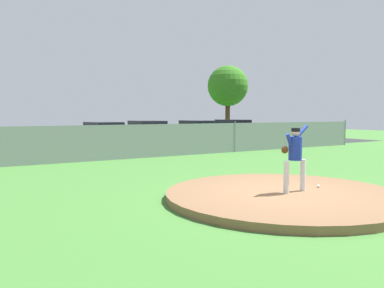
{
  "coord_description": "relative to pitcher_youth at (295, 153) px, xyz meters",
  "views": [
    {
      "loc": [
        -6.8,
        -6.71,
        2.08
      ],
      "look_at": [
        -0.54,
        3.4,
        1.16
      ],
      "focal_mm": 35.93,
      "sensor_mm": 36.0,
      "label": 1
    }
  ],
  "objects": [
    {
      "name": "ground_plane",
      "position": [
        -0.2,
        6.15,
        -1.15
      ],
      "size": [
        80.0,
        80.0,
        0.0
      ],
      "primitive_type": "plane",
      "color": "#427A33"
    },
    {
      "name": "asphalt_strip",
      "position": [
        -0.2,
        14.65,
        -1.15
      ],
      "size": [
        44.0,
        7.0,
        0.01
      ],
      "primitive_type": "cube",
      "color": "#2B2B2D",
      "rests_on": "ground_plane"
    },
    {
      "name": "pitchers_mound",
      "position": [
        -0.2,
        0.15,
        -1.06
      ],
      "size": [
        5.8,
        5.8,
        0.18
      ],
      "primitive_type": "cylinder",
      "color": "brown",
      "rests_on": "ground_plane"
    },
    {
      "name": "pitcher_youth",
      "position": [
        0.0,
        0.0,
        0.0
      ],
      "size": [
        0.82,
        0.32,
        1.65
      ],
      "color": "silver",
      "rests_on": "pitchers_mound"
    },
    {
      "name": "baseball",
      "position": [
        0.99,
        0.09,
        -0.93
      ],
      "size": [
        0.07,
        0.07,
        0.07
      ],
      "primitive_type": "sphere",
      "color": "white",
      "rests_on": "pitchers_mound"
    },
    {
      "name": "chainlink_fence",
      "position": [
        -0.2,
        10.15,
        -0.35
      ],
      "size": [
        31.67,
        0.07,
        1.7
      ],
      "color": "gray",
      "rests_on": "ground_plane"
    },
    {
      "name": "parked_car_teal",
      "position": [
        6.48,
        14.46,
        -0.35
      ],
      "size": [
        1.89,
        4.21,
        1.68
      ],
      "color": "#146066",
      "rests_on": "ground_plane"
    },
    {
      "name": "parked_car_silver",
      "position": [
        2.89,
        14.58,
        -0.34
      ],
      "size": [
        1.93,
        4.2,
        1.7
      ],
      "color": "#B7BABF",
      "rests_on": "ground_plane"
    },
    {
      "name": "parked_car_burgundy",
      "position": [
        9.61,
        14.84,
        -0.34
      ],
      "size": [
        2.04,
        4.36,
        1.71
      ],
      "color": "maroon",
      "rests_on": "ground_plane"
    },
    {
      "name": "parked_car_slate",
      "position": [
        0.28,
        14.88,
        -0.37
      ],
      "size": [
        2.03,
        4.18,
        1.64
      ],
      "color": "slate",
      "rests_on": "ground_plane"
    },
    {
      "name": "traffic_cone_orange",
      "position": [
        -1.75,
        15.14,
        -0.89
      ],
      "size": [
        0.4,
        0.4,
        0.55
      ],
      "color": "orange",
      "rests_on": "asphalt_strip"
    },
    {
      "name": "tree_tall_centre",
      "position": [
        13.99,
        21.26,
        3.44
      ],
      "size": [
        3.64,
        3.64,
        6.45
      ],
      "color": "#4C331E",
      "rests_on": "ground_plane"
    }
  ]
}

